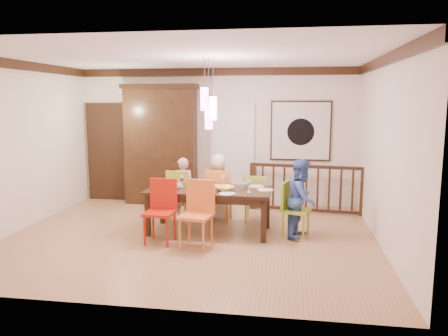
# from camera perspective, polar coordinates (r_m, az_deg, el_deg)

# --- Properties ---
(floor) EXTENTS (6.00, 6.00, 0.00)m
(floor) POSITION_cam_1_polar(r_m,az_deg,el_deg) (7.30, -4.41, -8.97)
(floor) COLOR #A47A4F
(floor) RESTS_ON ground
(ceiling) EXTENTS (6.00, 6.00, 0.00)m
(ceiling) POSITION_cam_1_polar(r_m,az_deg,el_deg) (6.99, -4.70, 14.31)
(ceiling) COLOR white
(ceiling) RESTS_ON wall_back
(wall_back) EXTENTS (6.00, 0.00, 6.00)m
(wall_back) POSITION_cam_1_polar(r_m,az_deg,el_deg) (9.44, -1.06, 4.10)
(wall_back) COLOR silver
(wall_back) RESTS_ON floor
(wall_left) EXTENTS (0.00, 5.00, 5.00)m
(wall_left) POSITION_cam_1_polar(r_m,az_deg,el_deg) (8.22, -25.38, 2.54)
(wall_left) COLOR silver
(wall_left) RESTS_ON floor
(wall_right) EXTENTS (0.00, 5.00, 5.00)m
(wall_right) POSITION_cam_1_polar(r_m,az_deg,el_deg) (6.95, 20.29, 1.85)
(wall_right) COLOR silver
(wall_right) RESTS_ON floor
(crown_molding) EXTENTS (6.00, 5.00, 0.16)m
(crown_molding) POSITION_cam_1_polar(r_m,az_deg,el_deg) (6.98, -4.70, 13.66)
(crown_molding) COLOR black
(crown_molding) RESTS_ON wall_back
(panel_door) EXTENTS (1.04, 0.07, 2.24)m
(panel_door) POSITION_cam_1_polar(r_m,az_deg,el_deg) (10.12, -14.63, 1.85)
(panel_door) COLOR black
(panel_door) RESTS_ON wall_back
(white_doorway) EXTENTS (0.97, 0.05, 2.22)m
(white_doorway) POSITION_cam_1_polar(r_m,az_deg,el_deg) (9.39, 1.01, 1.62)
(white_doorway) COLOR silver
(white_doorway) RESTS_ON wall_back
(painting) EXTENTS (1.25, 0.06, 1.25)m
(painting) POSITION_cam_1_polar(r_m,az_deg,el_deg) (9.25, 9.98, 4.80)
(painting) COLOR black
(painting) RESTS_ON wall_back
(pendant_cluster) EXTENTS (0.27, 0.21, 1.14)m
(pendant_cluster) POSITION_cam_1_polar(r_m,az_deg,el_deg) (7.21, -2.00, 7.85)
(pendant_cluster) COLOR #FF4CB4
(pendant_cluster) RESTS_ON ceiling
(dining_table) EXTENTS (2.09, 0.99, 0.75)m
(dining_table) POSITION_cam_1_polar(r_m,az_deg,el_deg) (7.38, -1.94, -3.41)
(dining_table) COLOR black
(dining_table) RESTS_ON floor
(chair_far_left) EXTENTS (0.53, 0.53, 0.95)m
(chair_far_left) POSITION_cam_1_polar(r_m,az_deg,el_deg) (8.23, -5.55, -3.01)
(chair_far_left) COLOR #99B82B
(chair_far_left) RESTS_ON floor
(chair_far_mid) EXTENTS (0.46, 0.46, 0.99)m
(chair_far_mid) POSITION_cam_1_polar(r_m,az_deg,el_deg) (8.10, -0.59, -3.02)
(chair_far_mid) COLOR orange
(chair_far_mid) RESTS_ON floor
(chair_far_right) EXTENTS (0.41, 0.41, 0.89)m
(chair_far_right) POSITION_cam_1_polar(r_m,az_deg,el_deg) (8.05, 4.17, -3.52)
(chair_far_right) COLOR #95A533
(chair_far_right) RESTS_ON floor
(chair_near_left) EXTENTS (0.48, 0.48, 1.00)m
(chair_near_left) POSITION_cam_1_polar(r_m,az_deg,el_deg) (6.92, -8.43, -5.12)
(chair_near_left) COLOR #B41A0B
(chair_near_left) RESTS_ON floor
(chair_near_mid) EXTENTS (0.53, 0.53, 1.02)m
(chair_near_mid) POSITION_cam_1_polar(r_m,az_deg,el_deg) (6.63, -3.70, -5.54)
(chair_near_mid) COLOR orange
(chair_near_mid) RESTS_ON floor
(chair_end_right) EXTENTS (0.51, 0.51, 0.91)m
(chair_end_right) POSITION_cam_1_polar(r_m,az_deg,el_deg) (7.25, 9.43, -4.91)
(chair_end_right) COLOR #8AAB1F
(chair_end_right) RESTS_ON floor
(china_hutch) EXTENTS (1.63, 0.46, 2.57)m
(china_hutch) POSITION_cam_1_polar(r_m,az_deg,el_deg) (9.53, -8.26, 3.06)
(china_hutch) COLOR black
(china_hutch) RESTS_ON floor
(balustrade) EXTENTS (2.31, 0.37, 0.96)m
(balustrade) POSITION_cam_1_polar(r_m,az_deg,el_deg) (8.89, 10.70, -2.53)
(balustrade) COLOR black
(balustrade) RESTS_ON floor
(person_far_left) EXTENTS (0.49, 0.40, 1.17)m
(person_far_left) POSITION_cam_1_polar(r_m,az_deg,el_deg) (8.30, -5.40, -2.63)
(person_far_left) COLOR #FFC2D2
(person_far_left) RESTS_ON floor
(person_far_mid) EXTENTS (0.68, 0.51, 1.25)m
(person_far_mid) POSITION_cam_1_polar(r_m,az_deg,el_deg) (8.20, -0.79, -2.44)
(person_far_mid) COLOR beige
(person_far_mid) RESTS_ON floor
(person_end_right) EXTENTS (0.65, 0.74, 1.29)m
(person_end_right) POSITION_cam_1_polar(r_m,az_deg,el_deg) (7.24, 10.16, -3.93)
(person_end_right) COLOR #3E60B0
(person_end_right) RESTS_ON floor
(serving_bowl) EXTENTS (0.41, 0.41, 0.08)m
(serving_bowl) POSITION_cam_1_polar(r_m,az_deg,el_deg) (7.21, 0.09, -2.69)
(serving_bowl) COLOR gold
(serving_bowl) RESTS_ON dining_table
(small_bowl) EXTENTS (0.20, 0.20, 0.06)m
(small_bowl) POSITION_cam_1_polar(r_m,az_deg,el_deg) (7.40, -3.95, -2.48)
(small_bowl) COLOR white
(small_bowl) RESTS_ON dining_table
(cup_left) EXTENTS (0.16, 0.16, 0.11)m
(cup_left) POSITION_cam_1_polar(r_m,az_deg,el_deg) (7.38, -6.16, -2.35)
(cup_left) COLOR silver
(cup_left) RESTS_ON dining_table
(cup_right) EXTENTS (0.11, 0.11, 0.10)m
(cup_right) POSITION_cam_1_polar(r_m,az_deg,el_deg) (7.41, 2.53, -2.31)
(cup_right) COLOR silver
(cup_right) RESTS_ON dining_table
(plate_far_left) EXTENTS (0.26, 0.26, 0.01)m
(plate_far_left) POSITION_cam_1_polar(r_m,az_deg,el_deg) (7.74, -6.54, -2.19)
(plate_far_left) COLOR white
(plate_far_left) RESTS_ON dining_table
(plate_far_mid) EXTENTS (0.26, 0.26, 0.01)m
(plate_far_mid) POSITION_cam_1_polar(r_m,az_deg,el_deg) (7.59, -1.31, -2.36)
(plate_far_mid) COLOR white
(plate_far_mid) RESTS_ON dining_table
(plate_far_right) EXTENTS (0.26, 0.26, 0.01)m
(plate_far_right) POSITION_cam_1_polar(r_m,az_deg,el_deg) (7.57, 4.31, -2.41)
(plate_far_right) COLOR white
(plate_far_right) RESTS_ON dining_table
(plate_near_left) EXTENTS (0.26, 0.26, 0.01)m
(plate_near_left) POSITION_cam_1_polar(r_m,az_deg,el_deg) (7.20, -7.40, -3.03)
(plate_near_left) COLOR white
(plate_near_left) RESTS_ON dining_table
(plate_near_mid) EXTENTS (0.26, 0.26, 0.01)m
(plate_near_mid) POSITION_cam_1_polar(r_m,az_deg,el_deg) (6.96, 0.41, -3.38)
(plate_near_mid) COLOR white
(plate_near_mid) RESTS_ON dining_table
(plate_end_right) EXTENTS (0.26, 0.26, 0.01)m
(plate_end_right) POSITION_cam_1_polar(r_m,az_deg,el_deg) (7.28, 5.43, -2.87)
(plate_end_right) COLOR white
(plate_end_right) RESTS_ON dining_table
(wine_glass_a) EXTENTS (0.08, 0.08, 0.19)m
(wine_glass_a) POSITION_cam_1_polar(r_m,az_deg,el_deg) (7.57, -5.52, -1.75)
(wine_glass_a) COLOR #590C19
(wine_glass_a) RESTS_ON dining_table
(wine_glass_b) EXTENTS (0.08, 0.08, 0.19)m
(wine_glass_b) POSITION_cam_1_polar(r_m,az_deg,el_deg) (7.52, -0.07, -1.78)
(wine_glass_b) COLOR silver
(wine_glass_b) RESTS_ON dining_table
(wine_glass_c) EXTENTS (0.08, 0.08, 0.19)m
(wine_glass_c) POSITION_cam_1_polar(r_m,az_deg,el_deg) (7.18, -3.54, -2.30)
(wine_glass_c) COLOR #590C19
(wine_glass_c) RESTS_ON dining_table
(wine_glass_d) EXTENTS (0.08, 0.08, 0.19)m
(wine_glass_d) POSITION_cam_1_polar(r_m,az_deg,el_deg) (7.10, 3.26, -2.43)
(wine_glass_d) COLOR silver
(wine_glass_d) RESTS_ON dining_table
(napkin) EXTENTS (0.18, 0.14, 0.01)m
(napkin) POSITION_cam_1_polar(r_m,az_deg,el_deg) (7.06, -2.54, -3.20)
(napkin) COLOR #D83359
(napkin) RESTS_ON dining_table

